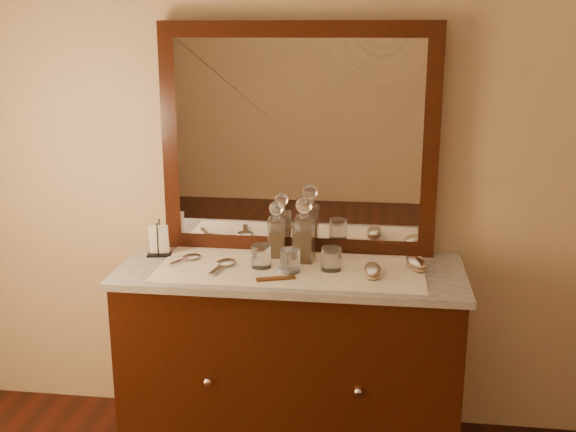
{
  "coord_description": "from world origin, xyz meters",
  "views": [
    {
      "loc": [
        0.35,
        -0.76,
        1.81
      ],
      "look_at": [
        0.0,
        1.85,
        1.1
      ],
      "focal_mm": 43.16,
      "sensor_mm": 36.0,
      "label": 1
    }
  ],
  "objects_px": {
    "dresser_cabinet": "(291,363)",
    "comb": "(276,279)",
    "brush_far": "(416,264)",
    "pin_dish": "(287,269)",
    "napkin_rack": "(159,242)",
    "decanter_left": "(276,235)",
    "hand_mirror_outer": "(189,258)",
    "mirror_frame": "(298,140)",
    "decanter_right": "(304,237)",
    "brush_near": "(372,271)",
    "hand_mirror_inner": "(224,264)"
  },
  "relations": [
    {
      "from": "dresser_cabinet",
      "to": "comb",
      "type": "xyz_separation_m",
      "value": [
        -0.04,
        -0.16,
        0.45
      ]
    },
    {
      "from": "dresser_cabinet",
      "to": "brush_far",
      "type": "distance_m",
      "value": 0.7
    },
    {
      "from": "brush_far",
      "to": "comb",
      "type": "bearing_deg",
      "value": -159.68
    },
    {
      "from": "pin_dish",
      "to": "comb",
      "type": "bearing_deg",
      "value": -106.05
    },
    {
      "from": "napkin_rack",
      "to": "brush_far",
      "type": "distance_m",
      "value": 1.11
    },
    {
      "from": "brush_far",
      "to": "dresser_cabinet",
      "type": "bearing_deg",
      "value": -175.15
    },
    {
      "from": "decanter_left",
      "to": "hand_mirror_outer",
      "type": "height_order",
      "value": "decanter_left"
    },
    {
      "from": "dresser_cabinet",
      "to": "pin_dish",
      "type": "relative_size",
      "value": 17.91
    },
    {
      "from": "napkin_rack",
      "to": "comb",
      "type": "bearing_deg",
      "value": -23.84
    },
    {
      "from": "brush_far",
      "to": "mirror_frame",
      "type": "bearing_deg",
      "value": 158.72
    },
    {
      "from": "decanter_left",
      "to": "decanter_right",
      "type": "xyz_separation_m",
      "value": [
        0.12,
        -0.04,
        0.01
      ]
    },
    {
      "from": "napkin_rack",
      "to": "decanter_left",
      "type": "xyz_separation_m",
      "value": [
        0.52,
        0.04,
        0.04
      ]
    },
    {
      "from": "decanter_right",
      "to": "pin_dish",
      "type": "bearing_deg",
      "value": -111.24
    },
    {
      "from": "mirror_frame",
      "to": "brush_near",
      "type": "distance_m",
      "value": 0.66
    },
    {
      "from": "comb",
      "to": "pin_dish",
      "type": "bearing_deg",
      "value": 54.51
    },
    {
      "from": "dresser_cabinet",
      "to": "brush_near",
      "type": "bearing_deg",
      "value": -11.32
    },
    {
      "from": "comb",
      "to": "dresser_cabinet",
      "type": "bearing_deg",
      "value": 56.62
    },
    {
      "from": "napkin_rack",
      "to": "hand_mirror_outer",
      "type": "xyz_separation_m",
      "value": [
        0.15,
        -0.05,
        -0.05
      ]
    },
    {
      "from": "napkin_rack",
      "to": "hand_mirror_outer",
      "type": "relative_size",
      "value": 0.86
    },
    {
      "from": "napkin_rack",
      "to": "decanter_right",
      "type": "distance_m",
      "value": 0.64
    },
    {
      "from": "brush_far",
      "to": "hand_mirror_inner",
      "type": "relative_size",
      "value": 0.77
    },
    {
      "from": "dresser_cabinet",
      "to": "brush_far",
      "type": "bearing_deg",
      "value": 4.85
    },
    {
      "from": "pin_dish",
      "to": "brush_far",
      "type": "xyz_separation_m",
      "value": [
        0.53,
        0.1,
        0.01
      ]
    },
    {
      "from": "decanter_right",
      "to": "hand_mirror_outer",
      "type": "height_order",
      "value": "decanter_right"
    },
    {
      "from": "brush_near",
      "to": "hand_mirror_outer",
      "type": "height_order",
      "value": "brush_near"
    },
    {
      "from": "brush_near",
      "to": "decanter_right",
      "type": "bearing_deg",
      "value": 153.23
    },
    {
      "from": "decanter_left",
      "to": "brush_near",
      "type": "xyz_separation_m",
      "value": [
        0.42,
        -0.19,
        -0.07
      ]
    },
    {
      "from": "napkin_rack",
      "to": "brush_near",
      "type": "relative_size",
      "value": 1.03
    },
    {
      "from": "mirror_frame",
      "to": "brush_far",
      "type": "height_order",
      "value": "mirror_frame"
    },
    {
      "from": "pin_dish",
      "to": "brush_near",
      "type": "xyz_separation_m",
      "value": [
        0.35,
        -0.01,
        0.01
      ]
    },
    {
      "from": "pin_dish",
      "to": "hand_mirror_outer",
      "type": "distance_m",
      "value": 0.45
    },
    {
      "from": "decanter_left",
      "to": "mirror_frame",
      "type": "bearing_deg",
      "value": 55.89
    },
    {
      "from": "comb",
      "to": "hand_mirror_outer",
      "type": "relative_size",
      "value": 0.86
    },
    {
      "from": "napkin_rack",
      "to": "hand_mirror_outer",
      "type": "distance_m",
      "value": 0.16
    },
    {
      "from": "comb",
      "to": "decanter_right",
      "type": "distance_m",
      "value": 0.28
    },
    {
      "from": "hand_mirror_outer",
      "to": "brush_near",
      "type": "bearing_deg",
      "value": -7.3
    },
    {
      "from": "brush_near",
      "to": "hand_mirror_inner",
      "type": "distance_m",
      "value": 0.62
    },
    {
      "from": "brush_far",
      "to": "decanter_left",
      "type": "bearing_deg",
      "value": 172.19
    },
    {
      "from": "dresser_cabinet",
      "to": "pin_dish",
      "type": "bearing_deg",
      "value": -99.94
    },
    {
      "from": "napkin_rack",
      "to": "brush_near",
      "type": "bearing_deg",
      "value": -9.18
    },
    {
      "from": "napkin_rack",
      "to": "decanter_right",
      "type": "bearing_deg",
      "value": -0.2
    },
    {
      "from": "pin_dish",
      "to": "hand_mirror_inner",
      "type": "relative_size",
      "value": 0.37
    },
    {
      "from": "dresser_cabinet",
      "to": "comb",
      "type": "height_order",
      "value": "comb"
    },
    {
      "from": "comb",
      "to": "napkin_rack",
      "type": "bearing_deg",
      "value": 136.72
    },
    {
      "from": "mirror_frame",
      "to": "brush_far",
      "type": "relative_size",
      "value": 7.31
    },
    {
      "from": "hand_mirror_inner",
      "to": "comb",
      "type": "bearing_deg",
      "value": -29.52
    },
    {
      "from": "mirror_frame",
      "to": "napkin_rack",
      "type": "distance_m",
      "value": 0.76
    },
    {
      "from": "decanter_right",
      "to": "brush_far",
      "type": "bearing_deg",
      "value": -4.49
    },
    {
      "from": "napkin_rack",
      "to": "decanter_left",
      "type": "distance_m",
      "value": 0.52
    },
    {
      "from": "napkin_rack",
      "to": "brush_far",
      "type": "bearing_deg",
      "value": -2.03
    }
  ]
}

